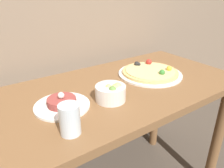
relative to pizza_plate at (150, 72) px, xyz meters
name	(u,v)px	position (x,y,z in m)	size (l,w,h in m)	color
dining_table	(116,110)	(-0.24, -0.02, -0.14)	(1.28, 0.63, 0.78)	brown
pizza_plate	(150,72)	(0.00, 0.00, 0.00)	(0.34, 0.34, 0.05)	white
tartare_plate	(62,104)	(-0.53, -0.05, 0.00)	(0.22, 0.22, 0.06)	white
small_bowl	(111,93)	(-0.34, -0.11, 0.02)	(0.13, 0.13, 0.08)	silver
drinking_glass	(70,119)	(-0.57, -0.22, 0.04)	(0.07, 0.07, 0.11)	silver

